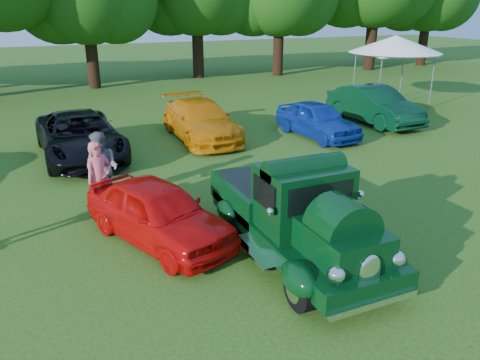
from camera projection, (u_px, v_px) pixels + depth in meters
name	position (u px, v px, depth m)	size (l,w,h in m)	color
ground	(261.00, 254.00, 10.01)	(120.00, 120.00, 0.00)	#254F12
hero_pickup	(296.00, 216.00, 9.73)	(2.43, 5.21, 2.04)	black
red_convertible	(158.00, 212.00, 10.36)	(1.63, 4.05, 1.38)	red
back_car_black	(80.00, 136.00, 16.08)	(2.55, 5.52, 1.53)	black
back_car_orange	(201.00, 120.00, 18.38)	(2.10, 5.16, 1.50)	orange
back_car_blue	(317.00, 119.00, 18.69)	(1.66, 4.12, 1.41)	navy
back_car_green	(374.00, 105.00, 20.84)	(1.72, 4.94, 1.63)	black
spectator_pink	(100.00, 179.00, 11.52)	(0.70, 0.46, 1.92)	#D85963
spectator_grey	(102.00, 168.00, 12.28)	(0.94, 0.73, 1.94)	slate
canopy_tent	(395.00, 45.00, 24.13)	(5.58, 5.58, 3.54)	white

